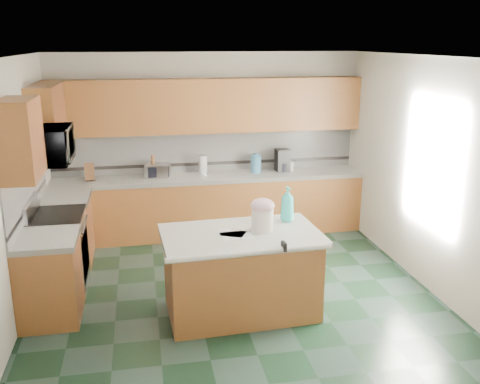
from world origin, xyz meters
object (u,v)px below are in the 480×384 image
object	(u,v)px
treat_jar	(262,220)
soap_bottle_island	(287,204)
island_top	(241,235)
toaster_oven	(158,171)
knife_block	(89,172)
coffee_maker	(282,160)
island_base	(241,276)

from	to	relation	value
treat_jar	soap_bottle_island	size ratio (longest dim) A/B	0.62
island_top	toaster_oven	size ratio (longest dim) A/B	4.89
soap_bottle_island	knife_block	size ratio (longest dim) A/B	1.58
soap_bottle_island	coffee_maker	xyz separation A→B (m)	(0.56, 2.29, -0.03)
soap_bottle_island	toaster_oven	bearing A→B (deg)	115.47
toaster_oven	island_top	bearing A→B (deg)	-55.09
island_base	coffee_maker	distance (m)	2.89
toaster_oven	coffee_maker	bearing A→B (deg)	19.20
treat_jar	coffee_maker	world-z (taller)	coffee_maker
knife_block	coffee_maker	world-z (taller)	coffee_maker
treat_jar	knife_block	size ratio (longest dim) A/B	0.98
island_base	knife_block	xyz separation A→B (m)	(-1.73, 2.54, 0.61)
island_base	knife_block	distance (m)	3.14
island_base	treat_jar	distance (m)	0.65
knife_block	coffee_maker	size ratio (longest dim) A/B	0.73
soap_bottle_island	island_base	bearing A→B (deg)	-159.11
island_top	soap_bottle_island	xyz separation A→B (m)	(0.58, 0.28, 0.23)
toaster_oven	coffee_maker	xyz separation A→B (m)	(1.89, 0.03, 0.07)
toaster_oven	coffee_maker	size ratio (longest dim) A/B	1.00
island_base	toaster_oven	size ratio (longest dim) A/B	4.60
coffee_maker	treat_jar	bearing A→B (deg)	-111.25
island_top	toaster_oven	bearing A→B (deg)	103.81
coffee_maker	soap_bottle_island	bearing A→B (deg)	-105.49
island_top	soap_bottle_island	world-z (taller)	soap_bottle_island
coffee_maker	knife_block	bearing A→B (deg)	178.83
island_base	coffee_maker	size ratio (longest dim) A/B	4.60
soap_bottle_island	island_top	bearing A→B (deg)	-159.11
island_base	knife_block	bearing A→B (deg)	121.47
coffee_maker	island_top	bearing A→B (deg)	-115.60
soap_bottle_island	knife_block	distance (m)	3.23
toaster_oven	coffee_maker	world-z (taller)	coffee_maker
treat_jar	island_base	bearing A→B (deg)	164.44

